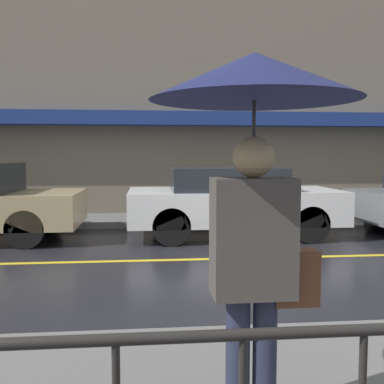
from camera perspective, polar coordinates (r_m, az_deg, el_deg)
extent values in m
plane|color=black|center=(7.37, 5.26, -8.43)|extent=(80.00, 80.00, 0.00)
cube|color=#60605E|center=(11.22, 1.43, -3.46)|extent=(28.00, 1.61, 0.15)
cube|color=gold|center=(7.37, 5.26, -8.40)|extent=(25.20, 0.12, 0.01)
cube|color=#706656|center=(12.19, 0.91, 13.33)|extent=(28.00, 0.30, 6.99)
cube|color=navy|center=(11.67, 1.14, 9.29)|extent=(16.80, 0.55, 0.35)
cylinder|color=#23283D|center=(2.60, 5.81, -21.23)|extent=(0.13, 0.13, 0.79)
cylinder|color=#23283D|center=(2.63, 9.19, -20.94)|extent=(0.13, 0.13, 0.79)
cube|color=#47423D|center=(2.39, 7.70, -5.69)|extent=(0.43, 0.26, 0.62)
sphere|color=tan|center=(2.35, 7.81, 4.43)|extent=(0.22, 0.22, 0.22)
cylinder|color=#262628|center=(2.35, 7.79, 2.82)|extent=(0.02, 0.02, 0.71)
cone|color=#191E4C|center=(2.39, 7.93, 14.33)|extent=(1.08, 1.08, 0.24)
cube|color=brown|center=(2.50, 12.96, -10.50)|extent=(0.24, 0.12, 0.30)
cylinder|color=black|center=(10.21, -18.02, -2.96)|extent=(0.70, 0.22, 0.70)
cylinder|color=black|center=(8.60, -20.43, -4.44)|extent=(0.70, 0.22, 0.70)
cube|color=silver|center=(9.27, 5.30, -1.73)|extent=(4.27, 1.94, 0.66)
cube|color=#1E2328|center=(9.19, 4.28, 1.72)|extent=(2.22, 1.78, 0.46)
cylinder|color=black|center=(10.45, 11.54, -2.61)|extent=(0.71, 0.22, 0.71)
cylinder|color=black|center=(8.84, 14.82, -4.01)|extent=(0.71, 0.22, 0.71)
cylinder|color=black|center=(10.00, -3.13, -2.85)|extent=(0.71, 0.22, 0.71)
cylinder|color=black|center=(8.30, -2.62, -4.42)|extent=(0.71, 0.22, 0.71)
cylinder|color=black|center=(11.31, 22.79, -2.46)|extent=(0.66, 0.22, 0.66)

